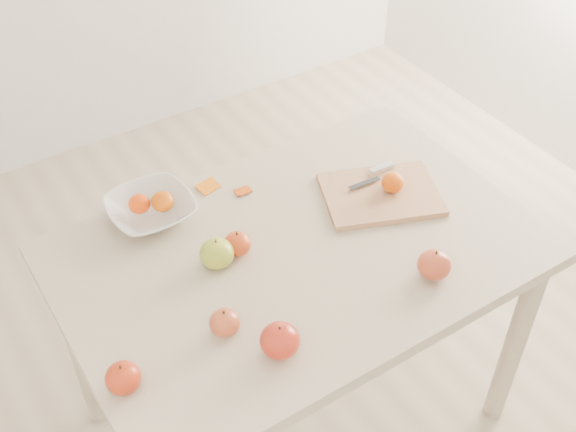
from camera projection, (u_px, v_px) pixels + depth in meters
ground at (296, 412)px, 2.34m from camera, size 3.50×3.50×0.00m
table at (298, 274)px, 1.90m from camera, size 1.20×0.80×0.75m
cutting_board at (381, 194)px, 1.98m from camera, size 0.37×0.33×0.02m
board_tangerine at (393, 182)px, 1.96m from camera, size 0.06×0.06×0.05m
fruit_bowl at (151, 210)px, 1.90m from camera, size 0.23×0.23×0.06m
bowl_tangerine_near at (139, 204)px, 1.88m from camera, size 0.06×0.06×0.05m
bowl_tangerine_far at (163, 201)px, 1.89m from camera, size 0.06×0.06×0.05m
orange_peel_a at (208, 188)px, 2.01m from camera, size 0.07×0.06×0.01m
orange_peel_b at (243, 191)px, 2.00m from camera, size 0.05×0.04×0.01m
paring_knife at (379, 171)px, 2.03m from camera, size 0.17×0.05×0.01m
apple_green at (217, 253)px, 1.77m from camera, size 0.09×0.09×0.08m
apple_red_d at (123, 378)px, 1.50m from camera, size 0.08×0.08×0.07m
apple_red_c at (280, 340)px, 1.57m from camera, size 0.09×0.09×0.08m
apple_red_e at (434, 265)px, 1.74m from camera, size 0.08×0.08×0.07m
apple_red_b at (225, 323)px, 1.61m from camera, size 0.07×0.07×0.06m
apple_red_a at (237, 244)px, 1.80m from camera, size 0.07×0.07×0.06m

